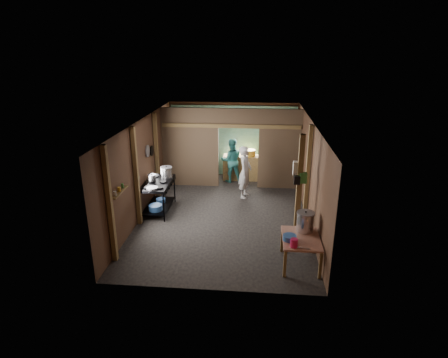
# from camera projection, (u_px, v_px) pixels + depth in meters

# --- Properties ---
(floor) EXTENTS (4.50, 7.00, 0.00)m
(floor) POSITION_uv_depth(u_px,v_px,m) (225.00, 214.00, 10.50)
(floor) COLOR black
(floor) RESTS_ON ground
(ceiling) EXTENTS (4.50, 7.00, 0.00)m
(ceiling) POSITION_uv_depth(u_px,v_px,m) (225.00, 122.00, 9.63)
(ceiling) COLOR #4D4B48
(ceiling) RESTS_ON ground
(wall_back) EXTENTS (4.50, 0.00, 2.60)m
(wall_back) POSITION_uv_depth(u_px,v_px,m) (233.00, 139.00, 13.35)
(wall_back) COLOR #482E1B
(wall_back) RESTS_ON ground
(wall_front) EXTENTS (4.50, 0.00, 2.60)m
(wall_front) POSITION_uv_depth(u_px,v_px,m) (208.00, 229.00, 6.78)
(wall_front) COLOR #482E1B
(wall_front) RESTS_ON ground
(wall_left) EXTENTS (0.00, 7.00, 2.60)m
(wall_left) POSITION_uv_depth(u_px,v_px,m) (143.00, 167.00, 10.26)
(wall_left) COLOR #482E1B
(wall_left) RESTS_ON ground
(wall_right) EXTENTS (0.00, 7.00, 2.60)m
(wall_right) POSITION_uv_depth(u_px,v_px,m) (309.00, 172.00, 9.88)
(wall_right) COLOR #482E1B
(wall_right) RESTS_ON ground
(partition_left) EXTENTS (1.85, 0.10, 2.60)m
(partition_left) POSITION_uv_depth(u_px,v_px,m) (190.00, 148.00, 12.25)
(partition_left) COLOR brown
(partition_left) RESTS_ON floor
(partition_right) EXTENTS (1.35, 0.10, 2.60)m
(partition_right) POSITION_uv_depth(u_px,v_px,m) (280.00, 150.00, 12.00)
(partition_right) COLOR brown
(partition_right) RESTS_ON floor
(partition_header) EXTENTS (1.30, 0.10, 0.60)m
(partition_header) POSITION_uv_depth(u_px,v_px,m) (239.00, 118.00, 11.78)
(partition_header) COLOR brown
(partition_header) RESTS_ON wall_back
(turquoise_panel) EXTENTS (4.40, 0.06, 2.50)m
(turquoise_panel) POSITION_uv_depth(u_px,v_px,m) (233.00, 141.00, 13.31)
(turquoise_panel) COLOR #6CA29D
(turquoise_panel) RESTS_ON wall_back
(back_counter) EXTENTS (1.20, 0.50, 0.85)m
(back_counter) POSITION_uv_depth(u_px,v_px,m) (241.00, 167.00, 13.11)
(back_counter) COLOR olive
(back_counter) RESTS_ON floor
(wall_clock) EXTENTS (0.20, 0.03, 0.20)m
(wall_clock) POSITION_uv_depth(u_px,v_px,m) (240.00, 123.00, 13.04)
(wall_clock) COLOR beige
(wall_clock) RESTS_ON wall_back
(post_left_a) EXTENTS (0.10, 0.12, 2.60)m
(post_left_a) POSITION_uv_depth(u_px,v_px,m) (110.00, 205.00, 7.81)
(post_left_a) COLOR olive
(post_left_a) RESTS_ON floor
(post_left_b) EXTENTS (0.10, 0.12, 2.60)m
(post_left_b) POSITION_uv_depth(u_px,v_px,m) (136.00, 177.00, 9.50)
(post_left_b) COLOR olive
(post_left_b) RESTS_ON floor
(post_left_c) EXTENTS (0.10, 0.12, 2.60)m
(post_left_c) POSITION_uv_depth(u_px,v_px,m) (157.00, 155.00, 11.38)
(post_left_c) COLOR olive
(post_left_c) RESTS_ON floor
(post_right) EXTENTS (0.10, 0.12, 2.60)m
(post_right) POSITION_uv_depth(u_px,v_px,m) (308.00, 174.00, 9.70)
(post_right) COLOR olive
(post_right) RESTS_ON floor
(post_free) EXTENTS (0.12, 0.12, 2.60)m
(post_free) POSITION_uv_depth(u_px,v_px,m) (299.00, 189.00, 8.69)
(post_free) COLOR olive
(post_free) RESTS_ON floor
(cross_beam) EXTENTS (4.40, 0.12, 0.12)m
(cross_beam) POSITION_uv_depth(u_px,v_px,m) (231.00, 126.00, 11.84)
(cross_beam) COLOR olive
(cross_beam) RESTS_ON wall_left
(pan_lid_big) EXTENTS (0.03, 0.34, 0.34)m
(pan_lid_big) POSITION_uv_depth(u_px,v_px,m) (148.00, 151.00, 10.51)
(pan_lid_big) COLOR gray
(pan_lid_big) RESTS_ON wall_left
(pan_lid_small) EXTENTS (0.03, 0.30, 0.30)m
(pan_lid_small) POSITION_uv_depth(u_px,v_px,m) (152.00, 151.00, 10.92)
(pan_lid_small) COLOR black
(pan_lid_small) RESTS_ON wall_left
(wall_shelf) EXTENTS (0.14, 0.80, 0.03)m
(wall_shelf) POSITION_uv_depth(u_px,v_px,m) (119.00, 192.00, 8.25)
(wall_shelf) COLOR olive
(wall_shelf) RESTS_ON wall_left
(jar_white) EXTENTS (0.07, 0.07, 0.10)m
(jar_white) POSITION_uv_depth(u_px,v_px,m) (115.00, 193.00, 7.99)
(jar_white) COLOR beige
(jar_white) RESTS_ON wall_shelf
(jar_yellow) EXTENTS (0.08, 0.08, 0.10)m
(jar_yellow) POSITION_uv_depth(u_px,v_px,m) (119.00, 189.00, 8.23)
(jar_yellow) COLOR #BE8A25
(jar_yellow) RESTS_ON wall_shelf
(jar_green) EXTENTS (0.06, 0.06, 0.10)m
(jar_green) POSITION_uv_depth(u_px,v_px,m) (122.00, 186.00, 8.43)
(jar_green) COLOR #378337
(jar_green) RESTS_ON wall_shelf
(bag_white) EXTENTS (0.22, 0.15, 0.32)m
(bag_white) POSITION_uv_depth(u_px,v_px,m) (298.00, 168.00, 8.61)
(bag_white) COLOR beige
(bag_white) RESTS_ON post_free
(bag_green) EXTENTS (0.16, 0.12, 0.24)m
(bag_green) POSITION_uv_depth(u_px,v_px,m) (303.00, 178.00, 8.53)
(bag_green) COLOR #378337
(bag_green) RESTS_ON post_free
(bag_black) EXTENTS (0.14, 0.10, 0.20)m
(bag_black) POSITION_uv_depth(u_px,v_px,m) (297.00, 180.00, 8.54)
(bag_black) COLOR black
(bag_black) RESTS_ON post_free
(gas_range) EXTENTS (0.76, 1.47, 0.87)m
(gas_range) POSITION_uv_depth(u_px,v_px,m) (158.00, 197.00, 10.54)
(gas_range) COLOR black
(gas_range) RESTS_ON floor
(prep_table) EXTENTS (0.78, 1.08, 0.64)m
(prep_table) POSITION_uv_depth(u_px,v_px,m) (300.00, 251.00, 7.97)
(prep_table) COLOR #B27158
(prep_table) RESTS_ON floor
(stove_pot_large) EXTENTS (0.35, 0.35, 0.34)m
(stove_pot_large) POSITION_uv_depth(u_px,v_px,m) (166.00, 173.00, 10.71)
(stove_pot_large) COLOR #BBBBBE
(stove_pot_large) RESTS_ON gas_range
(stove_pot_med) EXTENTS (0.29, 0.29, 0.21)m
(stove_pot_med) POSITION_uv_depth(u_px,v_px,m) (152.00, 178.00, 10.45)
(stove_pot_med) COLOR #BBBBBE
(stove_pot_med) RESTS_ON gas_range
(frying_pan) EXTENTS (0.33, 0.54, 0.07)m
(frying_pan) POSITION_uv_depth(u_px,v_px,m) (152.00, 188.00, 9.88)
(frying_pan) COLOR gray
(frying_pan) RESTS_ON gas_range
(blue_tub_front) EXTENTS (0.37, 0.37, 0.15)m
(blue_tub_front) POSITION_uv_depth(u_px,v_px,m) (156.00, 208.00, 10.29)
(blue_tub_front) COLOR #2F5999
(blue_tub_front) RESTS_ON gas_range
(blue_tub_back) EXTENTS (0.27, 0.27, 0.11)m
(blue_tub_back) POSITION_uv_depth(u_px,v_px,m) (161.00, 200.00, 10.84)
(blue_tub_back) COLOR #2F5999
(blue_tub_back) RESTS_ON gas_range
(stock_pot) EXTENTS (0.50, 0.50, 0.46)m
(stock_pot) POSITION_uv_depth(u_px,v_px,m) (305.00, 222.00, 8.09)
(stock_pot) COLOR #BBBBBE
(stock_pot) RESTS_ON prep_table
(wash_basin) EXTENTS (0.36, 0.36, 0.11)m
(wash_basin) POSITION_uv_depth(u_px,v_px,m) (290.00, 238.00, 7.75)
(wash_basin) COLOR #2F5999
(wash_basin) RESTS_ON prep_table
(pink_bucket) EXTENTS (0.16, 0.16, 0.18)m
(pink_bucket) POSITION_uv_depth(u_px,v_px,m) (294.00, 243.00, 7.47)
(pink_bucket) COLOR #C9174B
(pink_bucket) RESTS_ON prep_table
(knife) EXTENTS (0.30, 0.09, 0.01)m
(knife) POSITION_uv_depth(u_px,v_px,m) (303.00, 248.00, 7.45)
(knife) COLOR #BBBBBE
(knife) RESTS_ON prep_table
(yellow_tub) EXTENTS (0.40, 0.40, 0.22)m
(yellow_tub) POSITION_uv_depth(u_px,v_px,m) (250.00, 153.00, 12.90)
(yellow_tub) COLOR #BE8A25
(yellow_tub) RESTS_ON back_counter
(red_cup) EXTENTS (0.12, 0.12, 0.14)m
(red_cup) POSITION_uv_depth(u_px,v_px,m) (232.00, 154.00, 12.97)
(red_cup) COLOR red
(red_cup) RESTS_ON back_counter
(cook) EXTENTS (0.50, 0.66, 1.62)m
(cook) POSITION_uv_depth(u_px,v_px,m) (245.00, 172.00, 11.42)
(cook) COLOR silver
(cook) RESTS_ON floor
(worker_back) EXTENTS (0.82, 0.68, 1.51)m
(worker_back) POSITION_uv_depth(u_px,v_px,m) (231.00, 161.00, 12.75)
(worker_back) COLOR teal
(worker_back) RESTS_ON floor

